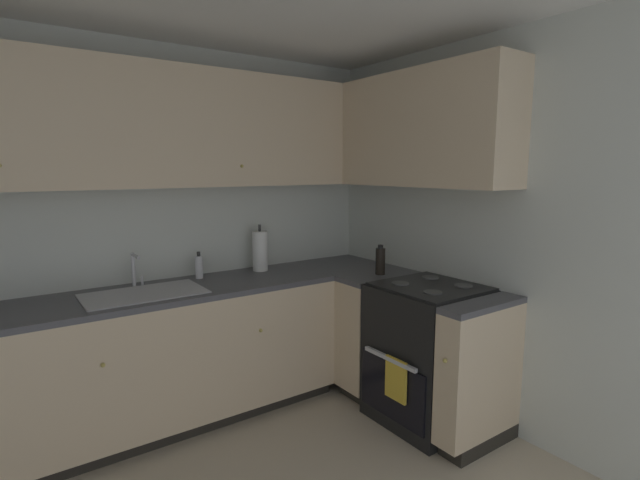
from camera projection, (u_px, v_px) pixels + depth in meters
The scene contains 14 objects.
wall_back at pixel (86, 236), 2.94m from camera, with size 4.22×0.05×2.43m, color silver.
wall_right at pixel (531, 241), 2.75m from camera, with size 0.05×3.44×2.43m, color silver.
lower_cabinets_back at pixel (173, 359), 3.02m from camera, with size 2.11×0.62×0.85m.
countertop_back at pixel (170, 292), 2.95m from camera, with size 3.32×0.60×0.04m, color #4C4C51.
lower_cabinets_right at pixel (412, 349), 3.18m from camera, with size 0.62×1.09×0.85m.
countertop_right at pixel (413, 286), 3.11m from camera, with size 0.60×1.09×0.03m.
oven_range at pixel (429, 352), 3.07m from camera, with size 0.68×0.62×1.04m.
upper_cabinets_back at pixel (128, 126), 2.82m from camera, with size 3.00×0.34×0.74m.
upper_cabinets_right at pixel (406, 131), 3.23m from camera, with size 0.32×1.64×0.74m.
sink at pixel (145, 301), 2.84m from camera, with size 0.69×0.40×0.10m.
faucet at pixel (135, 267), 2.99m from camera, with size 0.07×0.16×0.22m.
soap_bottle at pixel (199, 267), 3.23m from camera, with size 0.05×0.05×0.18m.
paper_towel_roll at pixel (260, 251), 3.47m from camera, with size 0.11×0.11×0.35m.
oil_bottle at pixel (380, 261), 3.35m from camera, with size 0.07×0.07×0.21m.
Camera 1 is at (-0.48, -1.52, 1.63)m, focal length 26.60 mm.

